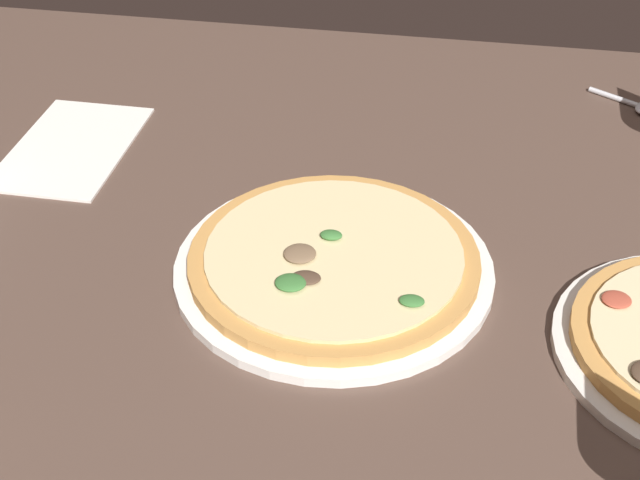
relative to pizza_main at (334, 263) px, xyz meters
The scene contains 4 objects.
dining_table 4.96cm from the pizza_main, 34.47° to the right, with size 150.00×110.00×4.00cm, color brown.
pizza_main is the anchor object (origin of this frame).
paper_menu 39.16cm from the pizza_main, 27.35° to the right, with size 13.41×21.39×0.30cm, color white.
spoon 52.11cm from the pizza_main, 129.97° to the right, with size 9.33×7.03×1.00cm.
Camera 1 is at (-13.55, 69.73, 59.43)cm, focal length 50.00 mm.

